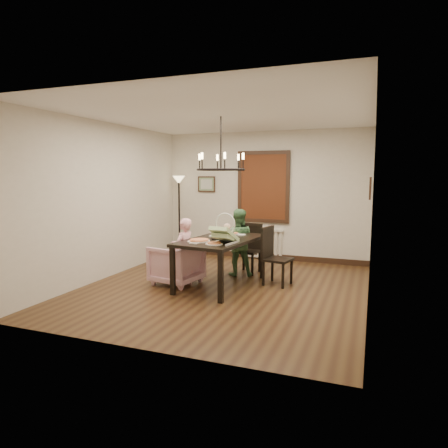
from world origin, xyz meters
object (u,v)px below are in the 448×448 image
Objects in this scene: elderly_woman at (184,258)px; seated_man at (238,248)px; dining_table at (221,244)px; drinking_glass at (224,234)px; baby_bouncer at (224,233)px; floor_lamp at (179,217)px; chair_right at (278,256)px; chair_far at (248,248)px; armchair at (176,264)px.

elderly_woman is 1.17m from seated_man.
elderly_woman is at bearing -154.11° from dining_table.
drinking_glass reaches higher than dining_table.
dining_table is 0.52m from baby_bouncer.
seated_man is at bearing -33.97° from floor_lamp.
elderly_woman is 1.91× the size of baby_bouncer.
chair_right is 3.17m from floor_lamp.
chair_right is 0.55× the size of floor_lamp.
floor_lamp is at bearing 160.39° from chair_far.
floor_lamp reaches higher than drinking_glass.
chair_far is 1.25× the size of armchair.
chair_far is 0.27m from seated_man.
armchair is at bearing 32.53° from seated_man.
dining_table is 2.74m from floor_lamp.
elderly_woman is 0.93× the size of seated_man.
chair_far is at bearing 82.21° from drinking_glass.
floor_lamp reaches higher than chair_far.
chair_far is at bearing 98.65° from baby_bouncer.
chair_right is (0.72, -0.62, 0.03)m from chair_far.
elderly_woman reaches higher than armchair.
elderly_woman is at bearing 124.01° from chair_right.
baby_bouncer reaches higher than chair_right.
dining_table is 2.42× the size of armchair.
armchair is 0.79× the size of elderly_woman.
dining_table is 3.66× the size of baby_bouncer.
baby_bouncer is at bearing 81.49° from seated_man.
drinking_glass is at bearing 122.50° from chair_right.
drinking_glass is (-0.19, 0.49, -0.09)m from baby_bouncer.
chair_right is at bearing -33.29° from chair_far.
chair_right reaches higher than elderly_woman.
baby_bouncer is (0.80, -0.21, 0.49)m from elderly_woman.
elderly_woman is 2.59m from floor_lamp.
baby_bouncer is (0.06, -1.44, 0.50)m from chair_far.
drinking_glass is (-0.85, -0.33, 0.39)m from chair_right.
elderly_woman reaches higher than chair_far.
baby_bouncer is 0.53m from drinking_glass.
baby_bouncer is at bearing -69.16° from drinking_glass.
chair_far is 1.52m from baby_bouncer.
dining_table is at bearing -106.30° from drinking_glass.
armchair is at bearing -164.61° from drinking_glass.
chair_right is at bearing 118.82° from armchair.
chair_far is 1.44m from elderly_woman.
floor_lamp reaches higher than chair_right.
drinking_glass is (0.02, 0.08, 0.16)m from dining_table.
baby_bouncer is (0.21, -0.40, 0.25)m from dining_table.
drinking_glass is (0.79, 0.22, 0.54)m from armchair.
chair_far is at bearing -27.14° from floor_lamp.
baby_bouncer is at bearing -55.30° from dining_table.
armchair is 1.19m from baby_bouncer.
seated_man is 0.57× the size of floor_lamp.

